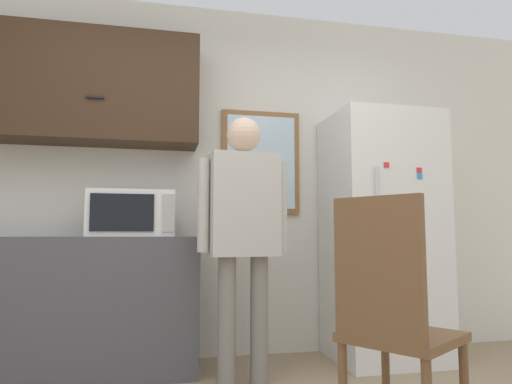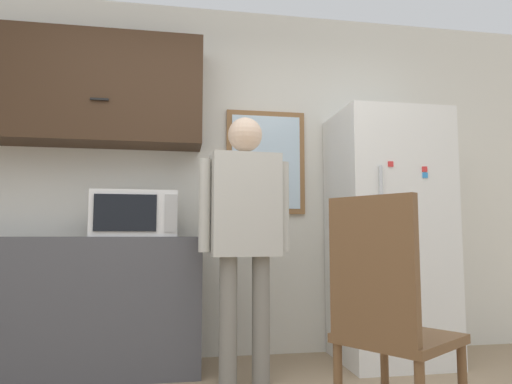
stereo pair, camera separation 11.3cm
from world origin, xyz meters
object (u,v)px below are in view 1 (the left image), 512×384
object	(u,v)px
microwave	(132,214)
person	(243,219)
chair	(391,312)
refrigerator	(382,235)

from	to	relation	value
microwave	person	bearing A→B (deg)	-26.54
chair	refrigerator	bearing A→B (deg)	-60.03
microwave	refrigerator	distance (m)	1.81
microwave	refrigerator	size ratio (longest dim) A/B	0.30
chair	person	bearing A→B (deg)	-6.97
refrigerator	chair	xyz separation A→B (m)	(-0.64, -1.29, -0.33)
microwave	chair	world-z (taller)	microwave
microwave	refrigerator	world-z (taller)	refrigerator
chair	microwave	bearing A→B (deg)	8.46
person	chair	bearing A→B (deg)	-68.22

